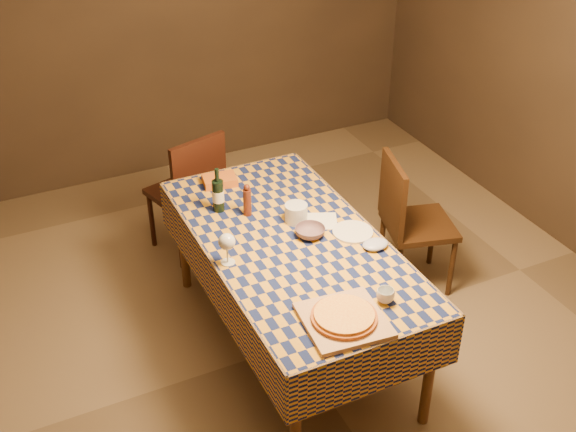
{
  "coord_description": "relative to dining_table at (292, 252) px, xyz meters",
  "views": [
    {
      "loc": [
        -1.42,
        -2.92,
        3.01
      ],
      "look_at": [
        0.0,
        0.05,
        0.9
      ],
      "focal_mm": 45.0,
      "sensor_mm": 36.0,
      "label": 1
    }
  ],
  "objects": [
    {
      "name": "bowl",
      "position": [
        0.11,
        -0.0,
        0.1
      ],
      "size": [
        0.22,
        0.22,
        0.05
      ],
      "primitive_type": "imported",
      "rotation": [
        0.0,
        0.0,
        0.37
      ],
      "color": "#624952",
      "rests_on": "dining_table"
    },
    {
      "name": "wine_glass",
      "position": [
        -0.39,
        -0.04,
        0.2
      ],
      "size": [
        0.1,
        0.1,
        0.18
      ],
      "color": "silver",
      "rests_on": "dining_table"
    },
    {
      "name": "cutting_board",
      "position": [
        -0.07,
        -0.71,
        0.09
      ],
      "size": [
        0.41,
        0.41,
        0.02
      ],
      "primitive_type": "cube",
      "rotation": [
        0.0,
        0.0,
        -0.09
      ],
      "color": "tan",
      "rests_on": "dining_table"
    },
    {
      "name": "pizza",
      "position": [
        -0.07,
        -0.71,
        0.11
      ],
      "size": [
        0.33,
        0.33,
        0.03
      ],
      "color": "#A64F1B",
      "rests_on": "cutting_board"
    },
    {
      "name": "flour_bag",
      "position": [
        0.38,
        -0.25,
        0.1
      ],
      "size": [
        0.15,
        0.11,
        0.04
      ],
      "primitive_type": "ellipsoid",
      "rotation": [
        0.0,
        0.0,
        0.03
      ],
      "color": "#A1AACE",
      "rests_on": "dining_table"
    },
    {
      "name": "white_plate",
      "position": [
        0.34,
        -0.08,
        0.08
      ],
      "size": [
        0.29,
        0.29,
        0.01
      ],
      "primitive_type": "cylinder",
      "rotation": [
        0.0,
        0.0,
        -0.32
      ],
      "color": "silver",
      "rests_on": "dining_table"
    },
    {
      "name": "deli_tub",
      "position": [
        0.11,
        0.17,
        0.13
      ],
      "size": [
        0.15,
        0.15,
        0.11
      ],
      "primitive_type": "cylinder",
      "rotation": [
        0.0,
        0.0,
        0.17
      ],
      "color": "#B9BDC0",
      "rests_on": "dining_table"
    },
    {
      "name": "chair_right",
      "position": [
        0.94,
        0.24,
        -0.17
      ],
      "size": [
        0.52,
        0.52,
        0.93
      ],
      "color": "black",
      "rests_on": "ground"
    },
    {
      "name": "takeout_container",
      "position": [
        -0.14,
        0.75,
        0.1
      ],
      "size": [
        0.22,
        0.17,
        0.05
      ],
      "primitive_type": "cube",
      "rotation": [
        0.0,
        0.0,
        -0.16
      ],
      "color": "#B85818",
      "rests_on": "dining_table"
    },
    {
      "name": "room",
      "position": [
        0.0,
        0.0,
        0.66
      ],
      "size": [
        5.0,
        5.1,
        2.7
      ],
      "color": "brown",
      "rests_on": "ground"
    },
    {
      "name": "flour_patch",
      "position": [
        0.21,
        0.11,
        0.08
      ],
      "size": [
        0.28,
        0.25,
        0.0
      ],
      "primitive_type": "cube",
      "rotation": [
        0.0,
        0.0,
        -0.42
      ],
      "color": "silver",
      "rests_on": "dining_table"
    },
    {
      "name": "pepper_mill",
      "position": [
        -0.12,
        0.35,
        0.17
      ],
      "size": [
        0.05,
        0.05,
        0.2
      ],
      "color": "#471C10",
      "rests_on": "dining_table"
    },
    {
      "name": "wine_bottle",
      "position": [
        -0.25,
        0.46,
        0.18
      ],
      "size": [
        0.09,
        0.09,
        0.27
      ],
      "color": "black",
      "rests_on": "dining_table"
    },
    {
      "name": "tumbler",
      "position": [
        0.18,
        -0.66,
        0.11
      ],
      "size": [
        0.09,
        0.09,
        0.07
      ],
      "primitive_type": "imported",
      "rotation": [
        0.0,
        0.0,
        -0.05
      ],
      "color": "silver",
      "rests_on": "dining_table"
    },
    {
      "name": "chair_far",
      "position": [
        -0.19,
        1.18,
        -0.17
      ],
      "size": [
        0.52,
        0.53,
        0.93
      ],
      "color": "black",
      "rests_on": "ground"
    },
    {
      "name": "dining_table",
      "position": [
        0.0,
        0.0,
        0.0
      ],
      "size": [
        0.94,
        1.84,
        0.77
      ],
      "color": "brown",
      "rests_on": "ground"
    }
  ]
}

